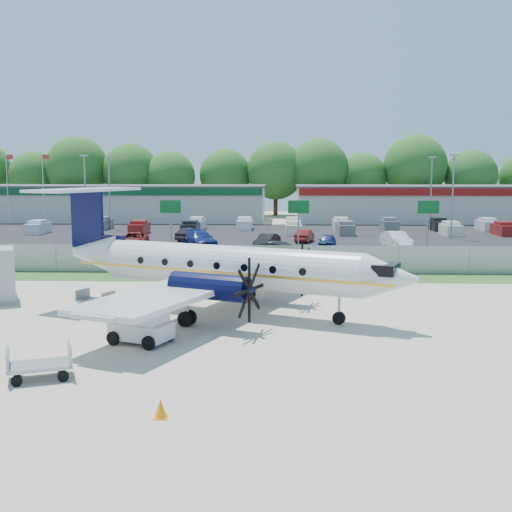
{
  "coord_description": "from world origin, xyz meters",
  "views": [
    {
      "loc": [
        1.43,
        -31.98,
        7.38
      ],
      "look_at": [
        0.0,
        6.0,
        2.3
      ],
      "focal_mm": 45.0,
      "sensor_mm": 36.0,
      "label": 1
    }
  ],
  "objects_px": {
    "baggage_cart_near": "(96,300)",
    "pushback_tug": "(144,329)",
    "aircraft": "(222,266)",
    "baggage_cart_far": "(39,364)"
  },
  "relations": [
    {
      "from": "aircraft",
      "to": "pushback_tug",
      "type": "relative_size",
      "value": 7.08
    },
    {
      "from": "baggage_cart_far",
      "to": "aircraft",
      "type": "bearing_deg",
      "value": 63.52
    },
    {
      "from": "aircraft",
      "to": "pushback_tug",
      "type": "xyz_separation_m",
      "value": [
        -2.81,
        -6.21,
        -1.81
      ]
    },
    {
      "from": "pushback_tug",
      "to": "baggage_cart_near",
      "type": "xyz_separation_m",
      "value": [
        -4.1,
        6.94,
        -0.19
      ]
    },
    {
      "from": "baggage_cart_near",
      "to": "pushback_tug",
      "type": "bearing_deg",
      "value": -59.42
    },
    {
      "from": "baggage_cart_near",
      "to": "baggage_cart_far",
      "type": "height_order",
      "value": "baggage_cart_far"
    },
    {
      "from": "baggage_cart_far",
      "to": "baggage_cart_near",
      "type": "bearing_deg",
      "value": 96.74
    },
    {
      "from": "aircraft",
      "to": "baggage_cart_far",
      "type": "distance_m",
      "value": 12.52
    },
    {
      "from": "aircraft",
      "to": "pushback_tug",
      "type": "distance_m",
      "value": 7.06
    },
    {
      "from": "aircraft",
      "to": "baggage_cart_far",
      "type": "bearing_deg",
      "value": -116.48
    }
  ]
}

